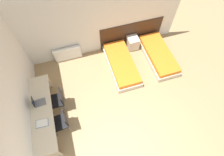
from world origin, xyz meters
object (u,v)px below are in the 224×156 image
Objects in this scene: laptop at (38,102)px; bed_near_door at (158,55)px; chair_near_notebook at (61,121)px; nightstand at (133,43)px; chair_near_laptop at (58,99)px; bed_near_window at (121,64)px.

bed_near_door is at bearing 9.04° from laptop.
chair_near_notebook is 0.85m from laptop.
laptop is at bearing 123.74° from chair_near_notebook.
nightstand is 0.57× the size of chair_near_laptop.
bed_near_window is 4.16× the size of nightstand.
nightstand is (0.73, 0.80, 0.07)m from bed_near_window.
bed_near_window is 2.86m from chair_near_notebook.
bed_near_door is 4.16m from chair_near_notebook.
bed_near_window is 2.54m from chair_near_laptop.
bed_near_door is 6.15× the size of laptop.
bed_near_window is 1.47m from bed_near_door.
bed_near_window is 3.08m from laptop.
laptop reaches higher than bed_near_door.
chair_near_laptop reaches higher than bed_near_door.
chair_near_notebook is 2.59× the size of laptop.
chair_near_laptop is at bearing 6.16° from laptop.
laptop is (-3.59, -1.76, 0.55)m from nightstand.
chair_near_laptop is at bearing -159.78° from bed_near_window.
chair_near_notebook is (-0.00, -0.70, 0.00)m from chair_near_laptop.
chair_near_laptop is at bearing -151.67° from nightstand.
nightstand is at bearing 132.52° from bed_near_door.
laptop is at bearing -153.97° from nightstand.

